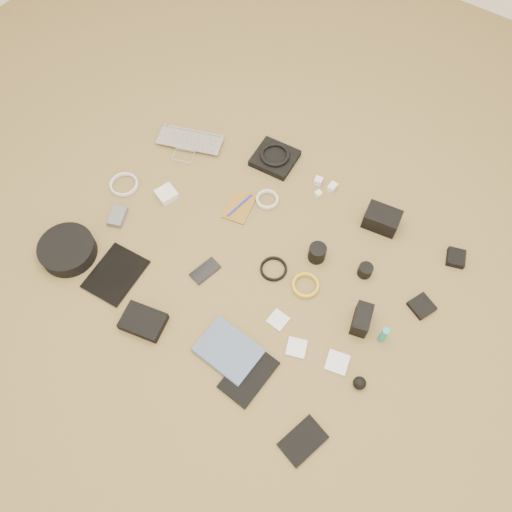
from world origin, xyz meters
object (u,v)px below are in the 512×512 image
Objects in this scene: tablet at (116,274)px; paperback at (214,368)px; headphone_case at (68,250)px; phone at (205,271)px; laptop at (187,148)px; dslr_camera at (382,219)px.

paperback is at bearing -13.76° from tablet.
headphone_case is 0.76m from paperback.
tablet is at bearing -129.94° from phone.
headphone_case is (-0.22, -0.03, 0.03)m from tablet.
paperback is (0.76, -0.05, -0.02)m from headphone_case.
laptop is at bearing 84.98° from headphone_case.
phone is 0.40m from paperback.
laptop is 0.68m from tablet.
dslr_camera reaches higher than paperback.
laptop is at bearing 147.76° from phone.
dslr_camera is 0.63× the size of headphone_case.
tablet is (-0.75, -0.80, -0.04)m from dslr_camera.
dslr_camera is at bearing 41.70° from tablet.
laptop is 1.02m from paperback.
laptop is 1.30× the size of tablet.
paperback is at bearing -112.37° from dslr_camera.
dslr_camera is 0.64× the size of paperback.
phone is at bearing 44.92° from paperback.
paperback is at bearing -3.79° from headphone_case.
dslr_camera is at bearing -11.61° from laptop.
paperback is (0.55, -0.08, 0.01)m from tablet.
dslr_camera is 1.09m from tablet.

